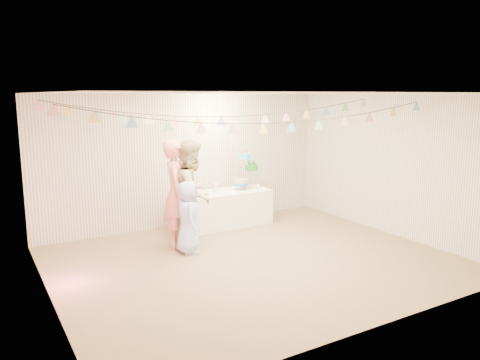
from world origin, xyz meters
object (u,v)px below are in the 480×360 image
person_child (188,217)px  person_adult_b (192,193)px  person_adult_a (176,193)px  table (224,209)px  cake_stand (246,168)px

person_child → person_adult_b: bearing=-19.6°
person_adult_b → person_child: person_adult_b is taller
person_adult_b → person_child: bearing=-174.0°
person_adult_a → person_adult_b: size_ratio=1.01×
person_adult_b → table: bearing=-12.9°
cake_stand → person_adult_a: 1.98m
cake_stand → person_adult_b: person_adult_b is taller
person_child → person_adult_a: bearing=16.9°
cake_stand → person_child: 2.21m
table → cake_stand: (0.55, 0.05, 0.77)m
table → person_child: person_child is taller
person_adult_b → person_adult_a: bearing=107.2°
table → person_child: (-1.26, -1.10, 0.25)m
table → person_adult_b: bearing=-143.1°
cake_stand → person_adult_b: (-1.59, -0.83, -0.21)m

